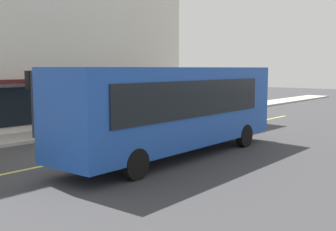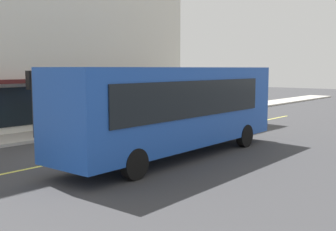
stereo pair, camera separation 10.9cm
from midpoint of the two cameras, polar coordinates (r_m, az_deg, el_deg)
name	(u,v)px [view 1 (the left image)]	position (r m, az deg, el deg)	size (l,w,h in m)	color
ground	(96,155)	(17.08, -9.94, -5.33)	(120.00, 120.00, 0.00)	#38383A
sidewalk	(21,138)	(21.56, -19.63, -2.95)	(80.00, 2.57, 0.15)	#B2ADA3
lane_centre_stripe	(96,155)	(17.07, -9.94, -5.32)	(36.00, 0.16, 0.01)	#D8D14C
storefront_building	(4,11)	(29.48, -21.57, 13.15)	(21.22, 12.43, 14.25)	silver
bus	(176,106)	(16.29, 0.94, 1.26)	(11.17, 2.75, 3.50)	#1E4CAD
traffic_light	(30,88)	(20.93, -18.46, 3.59)	(0.30, 0.52, 3.20)	#2D2D33
car_teal	(108,122)	(21.57, -8.29, -0.84)	(4.32, 1.90, 1.52)	#14666B
pedestrian_near_storefront	(121,109)	(24.31, -6.57, 0.84)	(0.34, 0.34, 1.58)	black
pedestrian_by_curb	(96,110)	(23.93, -9.93, 0.77)	(0.34, 0.34, 1.63)	black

